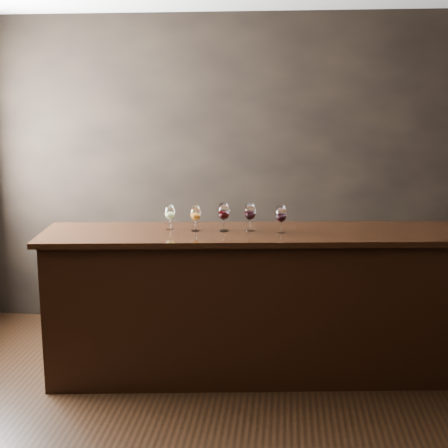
# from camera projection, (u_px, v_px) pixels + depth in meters

# --- Properties ---
(room_shell) EXTENTS (5.02, 4.52, 2.81)m
(room_shell) POSITION_uv_depth(u_px,v_px,m) (186.00, 146.00, 3.46)
(room_shell) COLOR black
(room_shell) RESTS_ON ground
(bar_counter) EXTENTS (3.11, 1.02, 1.07)m
(bar_counter) POSITION_uv_depth(u_px,v_px,m) (257.00, 306.00, 4.68)
(bar_counter) COLOR black
(bar_counter) RESTS_ON ground
(bar_top) EXTENTS (3.22, 1.11, 0.04)m
(bar_top) POSITION_uv_depth(u_px,v_px,m) (257.00, 234.00, 4.57)
(bar_top) COLOR black
(bar_top) RESTS_ON bar_counter
(back_bar_shelf) EXTENTS (2.50, 0.40, 0.90)m
(back_bar_shelf) POSITION_uv_depth(u_px,v_px,m) (322.00, 284.00, 5.51)
(back_bar_shelf) COLOR black
(back_bar_shelf) RESTS_ON ground
(glass_white) EXTENTS (0.08, 0.08, 0.18)m
(glass_white) POSITION_uv_depth(u_px,v_px,m) (170.00, 213.00, 4.62)
(glass_white) COLOR white
(glass_white) RESTS_ON bar_top
(glass_amber) EXTENTS (0.08, 0.08, 0.19)m
(glass_amber) POSITION_uv_depth(u_px,v_px,m) (196.00, 214.00, 4.56)
(glass_amber) COLOR white
(glass_amber) RESTS_ON bar_top
(glass_red_a) EXTENTS (0.09, 0.09, 0.21)m
(glass_red_a) POSITION_uv_depth(u_px,v_px,m) (224.00, 212.00, 4.56)
(glass_red_a) COLOR white
(glass_red_a) RESTS_ON bar_top
(glass_red_b) EXTENTS (0.09, 0.09, 0.20)m
(glass_red_b) POSITION_uv_depth(u_px,v_px,m) (250.00, 213.00, 4.57)
(glass_red_b) COLOR white
(glass_red_b) RESTS_ON bar_top
(glass_red_c) EXTENTS (0.08, 0.08, 0.20)m
(glass_red_c) POSITION_uv_depth(u_px,v_px,m) (281.00, 215.00, 4.49)
(glass_red_c) COLOR white
(glass_red_c) RESTS_ON bar_top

